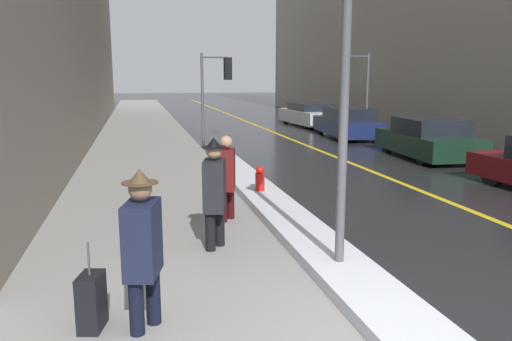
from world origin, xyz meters
TOP-DOWN VIEW (x-y plane):
  - sidewalk_slab at (-2.00, 15.00)m, footprint 4.00×80.00m
  - road_centre_stripe at (4.00, 15.00)m, footprint 0.16×80.00m
  - snow_bank_curb at (0.26, 5.31)m, footprint 0.87×12.30m
  - lamp_post at (0.25, 1.96)m, footprint 0.28×0.28m
  - traffic_light_near at (1.00, 16.44)m, footprint 1.30×0.45m
  - traffic_light_far at (6.74, 15.99)m, footprint 1.31×0.44m
  - pedestrian_with_shoulder_bag at (-2.29, 1.01)m, footprint 0.42×0.76m
  - pedestrian_in_glasses at (-1.21, 3.29)m, footprint 0.42×0.58m
  - pedestrian_nearside at (-0.77, 4.74)m, footprint 0.41×0.56m
  - parked_car_dark_green at (6.87, 10.42)m, footprint 2.16×4.31m
  - parked_car_navy at (6.61, 16.20)m, footprint 2.24×4.66m
  - parked_car_white at (6.77, 21.59)m, footprint 2.12×4.88m
  - rolling_suitcase at (-2.83, 1.13)m, footprint 0.30×0.40m
  - fire_hydrant at (0.23, 6.28)m, footprint 0.20×0.20m

SIDE VIEW (x-z plane):
  - road_centre_stripe at x=4.00m, z-range 0.00..0.00m
  - sidewalk_slab at x=-2.00m, z-range 0.00..0.01m
  - snow_bank_curb at x=0.26m, z-range 0.00..0.17m
  - rolling_suitcase at x=-2.83m, z-range -0.17..0.78m
  - fire_hydrant at x=0.23m, z-range 0.00..0.70m
  - parked_car_white at x=6.77m, z-range -0.02..1.20m
  - parked_car_dark_green at x=6.87m, z-range -0.04..1.24m
  - parked_car_navy at x=6.61m, z-range -0.04..1.26m
  - pedestrian_nearside at x=-0.77m, z-range 0.09..1.65m
  - pedestrian_with_shoulder_bag at x=-2.29m, z-range 0.08..1.77m
  - pedestrian_in_glasses at x=-1.21m, z-range 0.08..1.79m
  - traffic_light_near at x=1.00m, z-range 0.78..4.29m
  - lamp_post at x=0.25m, z-range 0.46..4.65m
  - traffic_light_far at x=6.74m, z-range 0.79..4.38m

